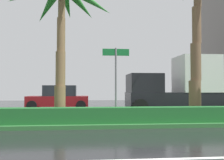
# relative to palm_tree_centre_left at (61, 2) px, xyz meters

# --- Properties ---
(ground_plane) EXTENTS (90.00, 42.00, 0.10)m
(ground_plane) POSITION_rel_palm_tree_centre_left_xyz_m (2.82, 1.38, -5.23)
(ground_plane) COLOR black
(near_lane_divider_stripe) EXTENTS (81.00, 0.14, 0.01)m
(near_lane_divider_stripe) POSITION_rel_palm_tree_centre_left_xyz_m (2.82, -5.62, -5.18)
(near_lane_divider_stripe) COLOR white
(near_lane_divider_stripe) RESTS_ON ground_plane
(median_strip) EXTENTS (85.50, 4.00, 0.15)m
(median_strip) POSITION_rel_palm_tree_centre_left_xyz_m (2.82, 0.38, -5.11)
(median_strip) COLOR #2D6B33
(median_strip) RESTS_ON ground_plane
(median_hedge) EXTENTS (76.50, 0.70, 0.60)m
(median_hedge) POSITION_rel_palm_tree_centre_left_xyz_m (2.82, -1.02, -4.73)
(median_hedge) COLOR #1E6028
(median_hedge) RESTS_ON median_strip
(palm_tree_centre_left) EXTENTS (4.61, 4.67, 6.29)m
(palm_tree_centre_left) POSITION_rel_palm_tree_centre_left_xyz_m (0.00, 0.00, 0.00)
(palm_tree_centre_left) COLOR brown
(palm_tree_centre_left) RESTS_ON median_strip
(street_name_sign) EXTENTS (1.10, 0.08, 3.00)m
(street_name_sign) POSITION_rel_palm_tree_centre_left_xyz_m (2.28, -0.53, -3.11)
(street_name_sign) COLOR slate
(street_name_sign) RESTS_ON median_strip
(car_in_traffic_second) EXTENTS (4.30, 2.02, 1.72)m
(car_in_traffic_second) POSITION_rel_palm_tree_centre_left_xyz_m (-0.93, 7.65, -4.36)
(car_in_traffic_second) COLOR maroon
(car_in_traffic_second) RESTS_ON ground_plane
(box_truck_lead) EXTENTS (6.40, 2.64, 3.46)m
(box_truck_lead) POSITION_rel_palm_tree_centre_left_xyz_m (6.78, 4.12, -3.64)
(box_truck_lead) COLOR black
(box_truck_lead) RESTS_ON ground_plane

